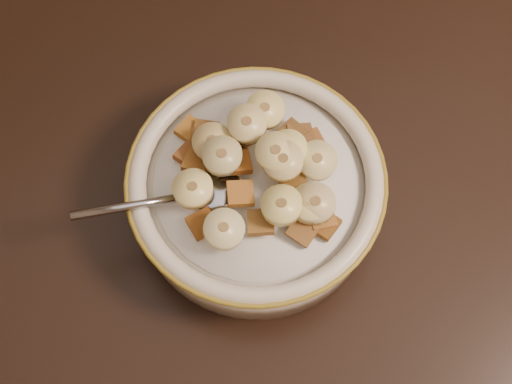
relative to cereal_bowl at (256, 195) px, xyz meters
name	(u,v)px	position (x,y,z in m)	size (l,w,h in m)	color
floor	(399,338)	(0.27, -0.05, -0.82)	(4.00, 4.50, 0.10)	#422816
cereal_bowl	(256,195)	(0.00, 0.00, 0.00)	(0.20, 0.20, 0.05)	beige
milk	(256,183)	(0.00, 0.00, 0.02)	(0.16, 0.16, 0.00)	silver
spoon	(217,191)	(-0.03, 0.00, 0.03)	(0.04, 0.05, 0.01)	gray
cereal_square_0	(261,222)	(-0.01, -0.04, 0.04)	(0.02, 0.02, 0.01)	brown
cereal_square_1	(197,162)	(-0.04, 0.03, 0.03)	(0.02, 0.02, 0.01)	#8E561B
cereal_square_2	(194,189)	(-0.05, 0.01, 0.03)	(0.02, 0.02, 0.01)	brown
cereal_square_3	(301,135)	(0.05, 0.02, 0.03)	(0.02, 0.02, 0.01)	brown
cereal_square_4	(205,133)	(-0.02, 0.05, 0.03)	(0.02, 0.02, 0.01)	brown
cereal_square_5	(202,224)	(-0.05, -0.02, 0.03)	(0.02, 0.02, 0.01)	brown
cereal_square_6	(239,135)	(0.00, 0.04, 0.04)	(0.02, 0.02, 0.01)	brown
cereal_square_7	(321,218)	(0.04, -0.05, 0.03)	(0.02, 0.02, 0.01)	#99602F
cereal_square_8	(292,133)	(0.04, 0.03, 0.03)	(0.02, 0.02, 0.01)	brown
cereal_square_9	(238,162)	(-0.01, 0.01, 0.04)	(0.02, 0.02, 0.01)	brown
cereal_square_10	(311,142)	(0.05, 0.02, 0.03)	(0.02, 0.02, 0.01)	brown
cereal_square_11	(303,230)	(0.02, -0.05, 0.03)	(0.02, 0.02, 0.01)	brown
cereal_square_12	(193,184)	(-0.05, 0.01, 0.03)	(0.02, 0.02, 0.01)	brown
cereal_square_13	(324,224)	(0.04, -0.05, 0.03)	(0.02, 0.02, 0.01)	brown
cereal_square_14	(190,155)	(-0.04, 0.04, 0.03)	(0.02, 0.02, 0.01)	brown
cereal_square_15	(228,158)	(-0.02, 0.02, 0.04)	(0.02, 0.02, 0.01)	brown
cereal_square_16	(240,194)	(-0.02, -0.01, 0.04)	(0.02, 0.02, 0.01)	olive
cereal_square_17	(191,130)	(-0.03, 0.06, 0.03)	(0.02, 0.02, 0.01)	brown
cereal_square_18	(292,181)	(0.02, -0.02, 0.04)	(0.02, 0.02, 0.01)	brown
cereal_square_19	(243,135)	(0.00, 0.04, 0.04)	(0.02, 0.02, 0.01)	brown
banana_slice_0	(222,156)	(-0.02, 0.02, 0.05)	(0.03, 0.03, 0.01)	#CBBB7A
banana_slice_1	(282,205)	(0.01, -0.03, 0.05)	(0.03, 0.03, 0.01)	#DFCA76
banana_slice_2	(276,152)	(0.02, 0.00, 0.06)	(0.03, 0.03, 0.01)	#D7B871
banana_slice_3	(310,204)	(0.03, -0.04, 0.04)	(0.03, 0.03, 0.01)	#F2DE94
banana_slice_4	(315,203)	(0.03, -0.04, 0.05)	(0.03, 0.03, 0.01)	#DFC185
banana_slice_5	(265,110)	(0.02, 0.05, 0.05)	(0.03, 0.03, 0.01)	#F4E17B
banana_slice_6	(288,150)	(0.03, 0.01, 0.05)	(0.03, 0.03, 0.01)	#EAD771
banana_slice_7	(224,229)	(-0.04, -0.04, 0.05)	(0.03, 0.03, 0.01)	beige
banana_slice_8	(247,124)	(0.01, 0.04, 0.05)	(0.03, 0.03, 0.01)	#E8DA89
banana_slice_9	(212,143)	(-0.02, 0.04, 0.05)	(0.03, 0.03, 0.01)	#D7BB7C
banana_slice_10	(317,161)	(0.05, -0.01, 0.05)	(0.03, 0.03, 0.01)	#E0D47E
banana_slice_11	(283,161)	(0.02, 0.00, 0.06)	(0.03, 0.03, 0.01)	#D7C075
banana_slice_12	(193,189)	(-0.05, 0.00, 0.04)	(0.03, 0.03, 0.01)	#F8DE8D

